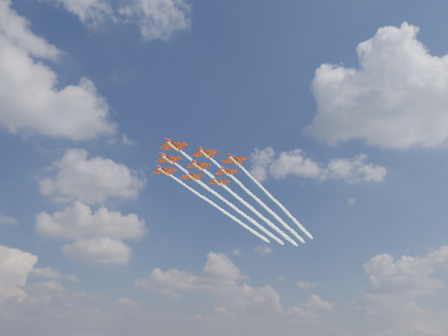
% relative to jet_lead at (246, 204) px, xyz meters
% --- Properties ---
extents(jet_lead, '(107.10, 97.02, 2.48)m').
position_rel_jet_lead_xyz_m(jet_lead, '(0.00, 0.00, 0.00)').
color(jet_lead, '#B50F0A').
extents(jet_row2_port, '(107.10, 97.02, 2.48)m').
position_rel_jet_lead_xyz_m(jet_row2_port, '(11.18, 0.97, 0.00)').
color(jet_row2_port, '#B50F0A').
extents(jet_row2_starb, '(107.10, 97.02, 2.48)m').
position_rel_jet_lead_xyz_m(jet_row2_starb, '(2.09, 11.02, 0.00)').
color(jet_row2_starb, '#B50F0A').
extents(jet_row3_port, '(107.10, 97.02, 2.48)m').
position_rel_jet_lead_xyz_m(jet_row3_port, '(22.35, 1.94, 0.00)').
color(jet_row3_port, '#B50F0A').
extents(jet_row3_centre, '(107.10, 97.02, 2.48)m').
position_rel_jet_lead_xyz_m(jet_row3_centre, '(13.27, 11.99, 0.00)').
color(jet_row3_centre, '#B50F0A').
extents(jet_row3_starb, '(107.10, 97.02, 2.48)m').
position_rel_jet_lead_xyz_m(jet_row3_starb, '(4.18, 22.05, 0.00)').
color(jet_row3_starb, '#B50F0A').
extents(jet_row4_port, '(107.10, 97.02, 2.48)m').
position_rel_jet_lead_xyz_m(jet_row4_port, '(24.44, 12.97, 0.00)').
color(jet_row4_port, '#B50F0A').
extents(jet_row4_starb, '(107.10, 97.02, 2.48)m').
position_rel_jet_lead_xyz_m(jet_row4_starb, '(15.35, 23.02, 0.00)').
color(jet_row4_starb, '#B50F0A').
extents(jet_tail, '(107.10, 97.02, 2.48)m').
position_rel_jet_lead_xyz_m(jet_tail, '(26.53, 23.99, 0.00)').
color(jet_tail, '#B50F0A').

